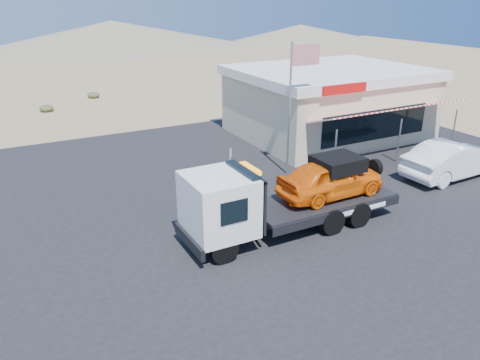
{
  "coord_description": "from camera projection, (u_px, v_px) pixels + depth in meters",
  "views": [
    {
      "loc": [
        -6.95,
        -12.55,
        7.96
      ],
      "look_at": [
        0.63,
        1.59,
        1.5
      ],
      "focal_mm": 35.0,
      "sensor_mm": 36.0,
      "label": 1
    }
  ],
  "objects": [
    {
      "name": "tow_truck",
      "position": [
        288.0,
        193.0,
        16.33
      ],
      "size": [
        7.99,
        2.37,
        2.67
      ],
      "color": "black",
      "rests_on": "asphalt_lot"
    },
    {
      "name": "ground",
      "position": [
        245.0,
        238.0,
        16.28
      ],
      "size": [
        120.0,
        120.0,
        0.0
      ],
      "primitive_type": "plane",
      "color": "#937B53",
      "rests_on": "ground"
    },
    {
      "name": "white_sedan",
      "position": [
        453.0,
        159.0,
        21.35
      ],
      "size": [
        5.15,
        1.92,
        1.68
      ],
      "primitive_type": "imported",
      "rotation": [
        0.0,
        0.0,
        1.6
      ],
      "color": "white",
      "rests_on": "asphalt_lot"
    },
    {
      "name": "flagpole",
      "position": [
        294.0,
        94.0,
        20.71
      ],
      "size": [
        1.55,
        0.1,
        6.0
      ],
      "color": "#99999E",
      "rests_on": "asphalt_lot"
    },
    {
      "name": "asphalt_lot",
      "position": [
        253.0,
        196.0,
        19.6
      ],
      "size": [
        32.0,
        24.0,
        0.02
      ],
      "primitive_type": "cube",
      "color": "black",
      "rests_on": "ground"
    },
    {
      "name": "jerky_store",
      "position": [
        328.0,
        101.0,
        27.47
      ],
      "size": [
        10.4,
        9.97,
        3.9
      ],
      "color": "#C8B497",
      "rests_on": "asphalt_lot"
    }
  ]
}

